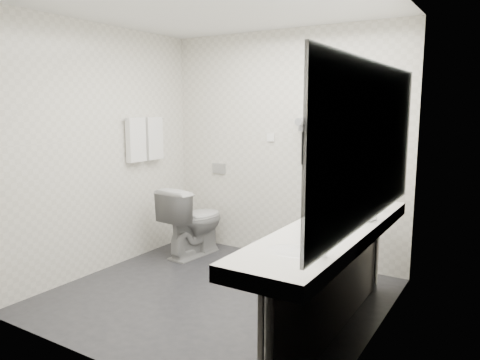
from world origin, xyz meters
The scene contains 31 objects.
floor centered at (0.00, 0.00, 0.00)m, with size 2.80×2.80×0.00m, color #25252A.
ceiling centered at (0.00, 0.00, 2.50)m, with size 2.80×2.80×0.00m, color white.
wall_back centered at (0.00, 1.30, 1.25)m, with size 2.80×2.80×0.00m, color silver.
wall_front centered at (0.00, -1.30, 1.25)m, with size 2.80×2.80×0.00m, color silver.
wall_left centered at (-1.40, 0.00, 1.25)m, with size 2.60×2.60×0.00m, color silver.
wall_right centered at (1.40, 0.00, 1.25)m, with size 2.60×2.60×0.00m, color silver.
vanity_counter centered at (1.12, -0.20, 0.80)m, with size 0.55×2.20×0.10m, color white.
vanity_panel centered at (1.15, -0.20, 0.38)m, with size 0.03×2.15×0.75m, color gray.
vanity_post_near centered at (1.18, -1.24, 0.38)m, with size 0.06×0.06×0.75m, color silver.
vanity_post_far centered at (1.18, 0.84, 0.38)m, with size 0.06×0.06×0.75m, color silver.
mirror centered at (1.39, -0.20, 1.45)m, with size 0.02×2.20×1.05m, color #B2BCC6.
basin_near centered at (1.12, -0.85, 0.83)m, with size 0.40×0.31×0.05m, color white.
basin_far centered at (1.12, 0.45, 0.83)m, with size 0.40×0.31×0.05m, color white.
faucet_near centered at (1.32, -0.85, 0.92)m, with size 0.04×0.04×0.15m, color silver.
faucet_far centered at (1.32, 0.45, 0.92)m, with size 0.04×0.04×0.15m, color silver.
soap_bottle_a centered at (1.14, -0.08, 0.91)m, with size 0.05×0.05×0.11m, color beige.
soap_bottle_c centered at (1.22, -0.16, 0.91)m, with size 0.04×0.04×0.12m, color beige.
glass_left centered at (1.31, 0.07, 0.90)m, with size 0.06×0.06×0.11m, color silver.
glass_right centered at (1.33, 0.13, 0.91)m, with size 0.06×0.06×0.11m, color silver.
toilet centered at (-0.88, 0.81, 0.40)m, with size 0.45×0.79×0.80m, color white.
flush_plate centered at (-0.85, 1.29, 0.95)m, with size 0.18×0.02×0.12m, color #B2B5BA.
pedal_bin centered at (0.09, 0.68, 0.16)m, with size 0.23×0.23×0.32m, color #B2B5BA.
bin_lid centered at (0.09, 0.68, 0.32)m, with size 0.23×0.23×0.01m, color #B2B5BA.
towel_rail centered at (-1.35, 0.55, 1.55)m, with size 0.02×0.02×0.62m, color silver.
towel_near centered at (-1.34, 0.41, 1.33)m, with size 0.07×0.24×0.48m, color white.
towel_far centered at (-1.34, 0.69, 1.33)m, with size 0.07×0.24×0.48m, color white.
dryer_cradle centered at (0.25, 1.27, 1.50)m, with size 0.10×0.04×0.14m, color gray.
dryer_barrel centered at (0.25, 1.20, 1.53)m, with size 0.08×0.08×0.14m, color gray.
dryer_cord centered at (0.25, 1.26, 1.25)m, with size 0.02×0.02×0.35m, color black.
switch_plate_a centered at (-0.15, 1.29, 1.35)m, with size 0.09×0.02×0.09m, color white.
switch_plate_b centered at (0.55, 1.29, 1.35)m, with size 0.09×0.02×0.09m, color white.
Camera 1 is at (2.20, -3.18, 1.69)m, focal length 33.84 mm.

